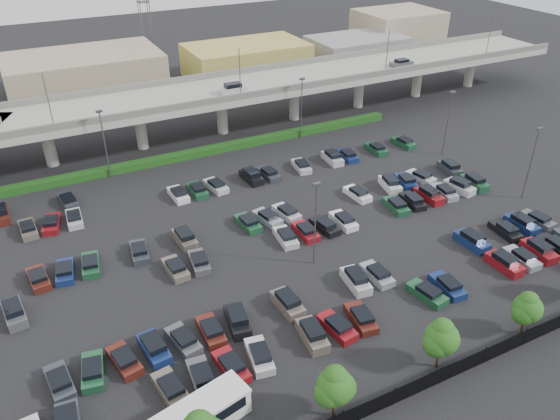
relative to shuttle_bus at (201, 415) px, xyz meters
name	(u,v)px	position (x,y,z in m)	size (l,w,h in m)	color
ground	(282,229)	(18.86, 22.90, -1.41)	(280.00, 280.00, 0.00)	black
overpass	(191,99)	(18.65, 54.86, 5.56)	(150.00, 13.00, 15.80)	#97978F
hedge	(210,150)	(18.86, 47.90, -0.86)	(66.00, 1.60, 1.10)	#174012
fence	(431,380)	(18.81, -5.10, -0.50)	(70.00, 0.10, 2.00)	black
tree_row	(431,343)	(19.56, -3.63, 2.12)	(65.07, 3.66, 5.94)	#332316
shuttle_bus	(201,415)	(0.00, 0.00, 0.00)	(8.44, 4.47, 2.58)	white
parked_cars	(301,240)	(19.35, 18.88, -0.80)	(62.94, 41.63, 1.67)	silver
light_poles	(243,185)	(14.74, 24.90, 4.83)	(66.90, 48.38, 10.30)	#4B4A4F
distant_buildings	(202,62)	(31.24, 84.71, 2.34)	(138.00, 24.00, 9.00)	gray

